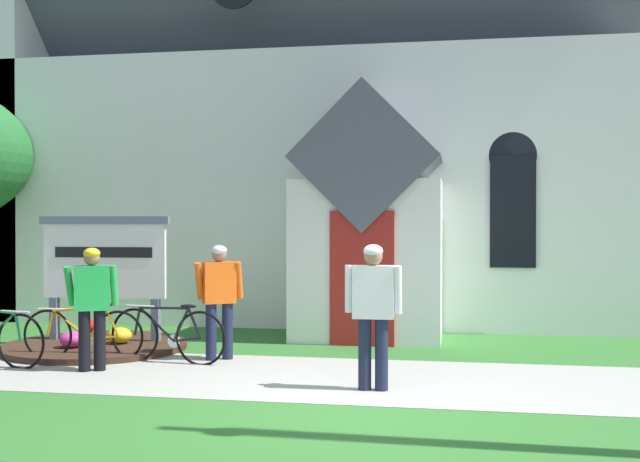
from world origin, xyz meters
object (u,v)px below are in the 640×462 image
object	(u,v)px
church_sign	(104,261)
bicycle_green	(168,335)
cyclist_in_orange_jersey	(92,300)
roadside_conifer	(558,128)
cyclist_in_yellow_jersey	(219,294)
bicycle_yellow	(83,333)
cyclist_in_blue_jersey	(373,305)

from	to	relation	value
church_sign	bicycle_green	distance (m)	2.07
cyclist_in_orange_jersey	roadside_conifer	world-z (taller)	roadside_conifer
cyclist_in_yellow_jersey	cyclist_in_orange_jersey	bearing A→B (deg)	-141.87
church_sign	cyclist_in_yellow_jersey	world-z (taller)	church_sign
bicycle_yellow	bicycle_green	bearing A→B (deg)	0.78
bicycle_yellow	bicycle_green	world-z (taller)	bicycle_green
church_sign	roadside_conifer	size ratio (longest dim) A/B	0.34
cyclist_in_blue_jersey	cyclist_in_yellow_jersey	xyz separation A→B (m)	(-2.32, 1.56, -0.05)
bicycle_yellow	bicycle_green	xyz separation A→B (m)	(1.23, 0.02, 0.01)
bicycle_green	cyclist_in_orange_jersey	world-z (taller)	cyclist_in_orange_jersey
cyclist_in_orange_jersey	bicycle_yellow	bearing A→B (deg)	124.02
church_sign	roadside_conifer	xyz separation A→B (m)	(7.68, 7.54, 2.79)
bicycle_green	cyclist_in_orange_jersey	distance (m)	1.18
cyclist_in_orange_jersey	roadside_conifer	xyz separation A→B (m)	(6.94, 9.43, 3.18)
bicycle_yellow	cyclist_in_yellow_jersey	bearing A→B (deg)	10.02
cyclist_in_blue_jersey	bicycle_yellow	bearing A→B (deg)	163.66
bicycle_yellow	cyclist_in_yellow_jersey	distance (m)	1.97
cyclist_in_blue_jersey	roadside_conifer	xyz separation A→B (m)	(3.26, 9.92, 3.12)
cyclist_in_orange_jersey	roadside_conifer	size ratio (longest dim) A/B	0.26
bicycle_yellow	cyclist_in_orange_jersey	xyz separation A→B (m)	(0.50, -0.74, 0.55)
roadside_conifer	cyclist_in_blue_jersey	bearing A→B (deg)	-108.21
cyclist_in_orange_jersey	bicycle_green	bearing A→B (deg)	46.14
bicycle_green	roadside_conifer	distance (m)	11.30
bicycle_green	cyclist_in_yellow_jersey	bearing A→B (deg)	26.19
bicycle_yellow	cyclist_in_orange_jersey	distance (m)	1.05
cyclist_in_blue_jersey	roadside_conifer	world-z (taller)	roadside_conifer
bicycle_green	cyclist_in_yellow_jersey	world-z (taller)	cyclist_in_yellow_jersey
cyclist_in_blue_jersey	cyclist_in_yellow_jersey	world-z (taller)	cyclist_in_blue_jersey
cyclist_in_orange_jersey	cyclist_in_yellow_jersey	bearing A→B (deg)	38.13
church_sign	cyclist_in_orange_jersey	xyz separation A→B (m)	(0.74, -1.89, -0.39)
bicycle_yellow	cyclist_in_orange_jersey	bearing A→B (deg)	-55.98
bicycle_yellow	cyclist_in_blue_jersey	size ratio (longest dim) A/B	1.05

